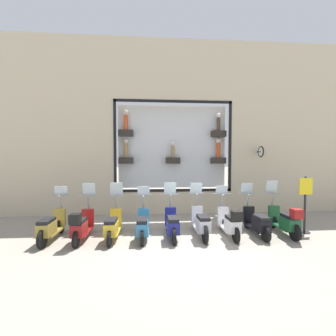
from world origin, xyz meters
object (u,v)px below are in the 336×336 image
(scooter_teal_5, at_px, (143,226))
(scooter_green_0, at_px, (285,221))
(scooter_navy_4, at_px, (172,224))
(scooter_white_2, at_px, (230,223))
(shop_sign_post, at_px, (305,202))
(scooter_yellow_6, at_px, (113,226))
(scooter_black_1, at_px, (257,223))
(scooter_silver_3, at_px, (201,223))
(scooter_red_7, at_px, (81,226))
(scooter_olive_8, at_px, (51,227))

(scooter_teal_5, bearing_deg, scooter_green_0, -90.63)
(scooter_navy_4, bearing_deg, scooter_white_2, -92.16)
(scooter_white_2, bearing_deg, shop_sign_post, -84.90)
(scooter_green_0, xyz_separation_m, shop_sign_post, (0.23, -0.82, 0.55))
(scooter_navy_4, xyz_separation_m, scooter_yellow_6, (-0.00, 1.84, -0.01))
(scooter_white_2, xyz_separation_m, scooter_teal_5, (0.06, 2.76, -0.05))
(scooter_green_0, bearing_deg, scooter_white_2, 90.35)
(scooter_green_0, distance_m, scooter_black_1, 0.92)
(scooter_green_0, distance_m, scooter_silver_3, 2.76)
(scooter_teal_5, distance_m, shop_sign_post, 5.45)
(scooter_green_0, bearing_deg, shop_sign_post, -74.57)
(scooter_green_0, height_order, scooter_black_1, scooter_green_0)
(scooter_white_2, xyz_separation_m, scooter_yellow_6, (0.07, 3.68, -0.04))
(scooter_red_7, bearing_deg, scooter_yellow_6, -86.05)
(scooter_silver_3, distance_m, scooter_red_7, 3.68)
(scooter_black_1, distance_m, shop_sign_post, 1.85)
(scooter_yellow_6, bearing_deg, scooter_silver_3, -89.88)
(scooter_yellow_6, bearing_deg, scooter_navy_4, -89.93)
(scooter_black_1, height_order, scooter_silver_3, scooter_silver_3)
(scooter_green_0, bearing_deg, scooter_yellow_6, 89.42)
(scooter_green_0, xyz_separation_m, scooter_olive_8, (0.06, 7.36, -0.04))
(shop_sign_post, bearing_deg, scooter_navy_4, 92.14)
(scooter_green_0, height_order, scooter_silver_3, scooter_green_0)
(scooter_white_2, bearing_deg, scooter_black_1, -85.86)
(scooter_white_2, xyz_separation_m, scooter_navy_4, (0.07, 1.84, -0.03))
(scooter_green_0, relative_size, scooter_navy_4, 1.00)
(scooter_white_2, distance_m, scooter_olive_8, 5.52)
(scooter_yellow_6, height_order, scooter_olive_8, scooter_yellow_6)
(scooter_black_1, height_order, scooter_navy_4, scooter_navy_4)
(scooter_red_7, bearing_deg, shop_sign_post, -88.16)
(scooter_navy_4, height_order, scooter_red_7, scooter_navy_4)
(scooter_black_1, bearing_deg, scooter_silver_3, 89.81)
(scooter_green_0, xyz_separation_m, scooter_yellow_6, (0.06, 5.52, -0.06))
(scooter_green_0, distance_m, scooter_olive_8, 7.36)
(scooter_white_2, relative_size, scooter_olive_8, 0.99)
(scooter_teal_5, relative_size, scooter_yellow_6, 1.00)
(scooter_green_0, relative_size, scooter_yellow_6, 1.01)
(shop_sign_post, bearing_deg, scooter_red_7, 91.84)
(scooter_black_1, height_order, scooter_teal_5, scooter_black_1)
(scooter_white_2, distance_m, scooter_silver_3, 0.92)
(scooter_green_0, relative_size, scooter_teal_5, 1.01)
(scooter_green_0, xyz_separation_m, scooter_teal_5, (0.05, 4.60, -0.07))
(scooter_silver_3, distance_m, scooter_navy_4, 0.92)
(scooter_green_0, relative_size, shop_sign_post, 0.95)
(scooter_green_0, xyz_separation_m, scooter_black_1, (0.06, 0.92, -0.05))
(scooter_white_2, relative_size, scooter_yellow_6, 1.00)
(scooter_teal_5, height_order, scooter_yellow_6, scooter_yellow_6)
(scooter_silver_3, xyz_separation_m, scooter_red_7, (-0.07, 3.68, 0.02))
(scooter_white_2, bearing_deg, scooter_red_7, 89.96)
(scooter_teal_5, height_order, scooter_red_7, scooter_red_7)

